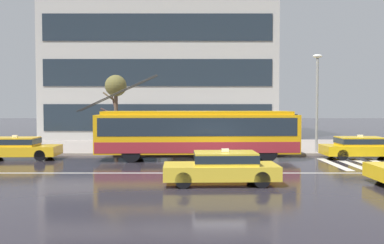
% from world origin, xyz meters
% --- Properties ---
extents(ground_plane, '(160.00, 160.00, 0.00)m').
position_xyz_m(ground_plane, '(0.00, 0.00, 0.00)').
color(ground_plane, '#262229').
extents(sidewalk_slab, '(80.00, 10.00, 0.14)m').
position_xyz_m(sidewalk_slab, '(0.00, 10.03, 0.07)').
color(sidewalk_slab, gray).
rests_on(sidewalk_slab, ground_plane).
extents(crosswalk_stripe_edge_near, '(0.44, 4.40, 0.01)m').
position_xyz_m(crosswalk_stripe_edge_near, '(6.18, 1.51, 0.00)').
color(crosswalk_stripe_edge_near, beige).
rests_on(crosswalk_stripe_edge_near, ground_plane).
extents(crosswalk_stripe_inner_a, '(0.44, 4.40, 0.01)m').
position_xyz_m(crosswalk_stripe_inner_a, '(7.08, 1.51, 0.00)').
color(crosswalk_stripe_inner_a, beige).
rests_on(crosswalk_stripe_inner_a, ground_plane).
extents(crosswalk_stripe_center, '(0.44, 4.40, 0.01)m').
position_xyz_m(crosswalk_stripe_center, '(7.98, 1.51, 0.00)').
color(crosswalk_stripe_center, beige).
rests_on(crosswalk_stripe_center, ground_plane).
extents(lane_centre_line, '(72.00, 0.14, 0.01)m').
position_xyz_m(lane_centre_line, '(0.00, -1.20, 0.00)').
color(lane_centre_line, silver).
rests_on(lane_centre_line, ground_plane).
extents(trolleybus, '(12.47, 2.91, 4.85)m').
position_xyz_m(trolleybus, '(-1.00, 3.43, 1.53)').
color(trolleybus, '#E6A111').
rests_on(trolleybus, ground_plane).
extents(taxi_oncoming_near, '(4.50, 1.87, 1.39)m').
position_xyz_m(taxi_oncoming_near, '(-0.11, -3.70, 0.70)').
color(taxi_oncoming_near, yellow).
rests_on(taxi_oncoming_near, ground_plane).
extents(taxi_queued_behind_bus, '(4.60, 1.90, 1.39)m').
position_xyz_m(taxi_queued_behind_bus, '(-11.35, 3.41, 0.70)').
color(taxi_queued_behind_bus, gold).
rests_on(taxi_queued_behind_bus, ground_plane).
extents(taxi_ahead_of_bus, '(4.68, 1.85, 1.39)m').
position_xyz_m(taxi_ahead_of_bus, '(8.60, 3.69, 0.70)').
color(taxi_ahead_of_bus, gold).
rests_on(taxi_ahead_of_bus, ground_plane).
extents(bus_shelter, '(4.11, 1.52, 2.60)m').
position_xyz_m(bus_shelter, '(-1.62, 6.80, 2.04)').
color(bus_shelter, gray).
rests_on(bus_shelter, sidewalk_slab).
extents(pedestrian_at_shelter, '(1.11, 1.11, 2.05)m').
position_xyz_m(pedestrian_at_shelter, '(-2.55, 6.68, 1.79)').
color(pedestrian_at_shelter, brown).
rests_on(pedestrian_at_shelter, sidewalk_slab).
extents(pedestrian_approaching_curb, '(1.41, 1.41, 1.97)m').
position_xyz_m(pedestrian_approaching_curb, '(-5.41, 7.23, 1.76)').
color(pedestrian_approaching_curb, black).
rests_on(pedestrian_approaching_curb, sidewalk_slab).
extents(street_lamp, '(0.60, 0.32, 6.22)m').
position_xyz_m(street_lamp, '(6.69, 6.00, 3.85)').
color(street_lamp, gray).
rests_on(street_lamp, sidewalk_slab).
extents(street_tree_bare, '(1.83, 1.61, 5.10)m').
position_xyz_m(street_tree_bare, '(-6.63, 8.33, 4.29)').
color(street_tree_bare, brown).
rests_on(street_tree_bare, sidewalk_slab).
extents(office_tower_corner_left, '(20.90, 13.38, 19.50)m').
position_xyz_m(office_tower_corner_left, '(-4.21, 20.59, 9.76)').
color(office_tower_corner_left, '#AFACA7').
rests_on(office_tower_corner_left, ground_plane).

